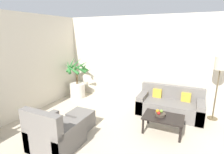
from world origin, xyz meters
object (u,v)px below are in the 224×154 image
at_px(apple_red, 159,113).
at_px(orange_fruit, 158,111).
at_px(sofa_loveseat, 170,105).
at_px(fruit_bowl, 160,114).
at_px(floor_lamp, 220,68).
at_px(apple_green, 161,111).
at_px(ottoman, 81,120).
at_px(coffee_table, 163,119).
at_px(potted_palm, 77,84).
at_px(armchair, 55,134).

height_order(apple_red, orange_fruit, orange_fruit).
height_order(sofa_loveseat, fruit_bowl, sofa_loveseat).
distance_m(floor_lamp, orange_fruit, 1.92).
distance_m(apple_green, ottoman, 1.88).
bearing_deg(sofa_loveseat, orange_fruit, -99.03).
bearing_deg(apple_red, coffee_table, 31.29).
relative_size(potted_palm, floor_lamp, 0.85).
distance_m(potted_palm, apple_red, 3.15).
distance_m(coffee_table, orange_fruit, 0.20).
xyz_separation_m(fruit_bowl, apple_green, (0.01, 0.05, 0.06)).
bearing_deg(armchair, fruit_bowl, 40.40).
bearing_deg(sofa_loveseat, ottoman, -138.45).
bearing_deg(potted_palm, floor_lamp, 2.66).
xyz_separation_m(potted_palm, apple_green, (3.00, -0.94, -0.01)).
height_order(potted_palm, coffee_table, potted_palm).
xyz_separation_m(fruit_bowl, apple_red, (-0.02, -0.08, 0.06)).
height_order(floor_lamp, ottoman, floor_lamp).
xyz_separation_m(coffee_table, orange_fruit, (-0.14, 0.02, 0.15)).
height_order(potted_palm, orange_fruit, potted_palm).
bearing_deg(potted_palm, fruit_bowl, -18.30).
relative_size(potted_palm, orange_fruit, 16.67).
distance_m(orange_fruit, armchair, 2.24).
xyz_separation_m(sofa_loveseat, apple_green, (-0.08, -0.92, 0.21)).
relative_size(floor_lamp, coffee_table, 1.89).
bearing_deg(sofa_loveseat, apple_green, -94.87).
bearing_deg(ottoman, apple_red, 18.14).
height_order(coffee_table, ottoman, ottoman).
distance_m(fruit_bowl, apple_red, 0.10).
bearing_deg(armchair, sofa_loveseat, 53.26).
bearing_deg(armchair, potted_palm, 116.98).
height_order(fruit_bowl, apple_green, apple_green).
distance_m(armchair, ottoman, 0.85).
height_order(fruit_bowl, ottoman, fruit_bowl).
xyz_separation_m(orange_fruit, armchair, (-1.67, -1.48, -0.19)).
relative_size(fruit_bowl, apple_green, 3.39).
distance_m(coffee_table, armchair, 2.32).
xyz_separation_m(apple_red, armchair, (-1.71, -1.40, -0.19)).
bearing_deg(orange_fruit, floor_lamp, 43.88).
bearing_deg(armchair, floor_lamp, 42.52).
bearing_deg(ottoman, apple_green, 21.53).
distance_m(potted_palm, fruit_bowl, 3.15).
height_order(sofa_loveseat, ottoman, sofa_loveseat).
bearing_deg(orange_fruit, fruit_bowl, -2.49).
bearing_deg(fruit_bowl, coffee_table, -14.73).
bearing_deg(ottoman, potted_palm, 128.02).
bearing_deg(armchair, orange_fruit, 41.48).
height_order(sofa_loveseat, apple_green, sofa_loveseat).
xyz_separation_m(floor_lamp, orange_fruit, (-1.22, -1.18, -0.89)).
distance_m(fruit_bowl, orange_fruit, 0.09).
relative_size(sofa_loveseat, coffee_table, 1.95).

